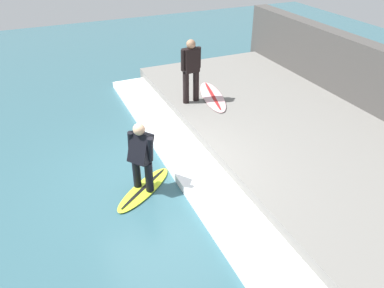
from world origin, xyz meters
The scene contains 8 objects.
ground_plane centered at (0.00, 0.00, 0.00)m, with size 28.00×28.00×0.00m, color #335B66.
concrete_ledge centered at (3.51, 0.00, 0.19)m, with size 4.40×10.98×0.38m, color slate.
back_wall centered at (5.96, 0.00, 0.98)m, with size 0.50×11.53×1.97m, color #474442.
wave_foam_crest centered at (0.81, 0.00, 0.09)m, with size 1.00×10.43×0.17m, color white.
surfboard_riding centered at (-0.37, -0.19, 0.03)m, with size 1.55×1.33×0.07m.
surfer_riding centered at (-0.37, -0.19, 0.87)m, with size 0.57×0.56×1.46m.
surfer_waiting_near centered at (1.84, 2.50, 1.33)m, with size 0.57×0.30×1.69m.
surfboard_waiting_near centered at (2.49, 2.49, 0.41)m, with size 1.00×2.09×0.07m.
Camera 1 is at (-1.86, -5.97, 4.74)m, focal length 35.00 mm.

